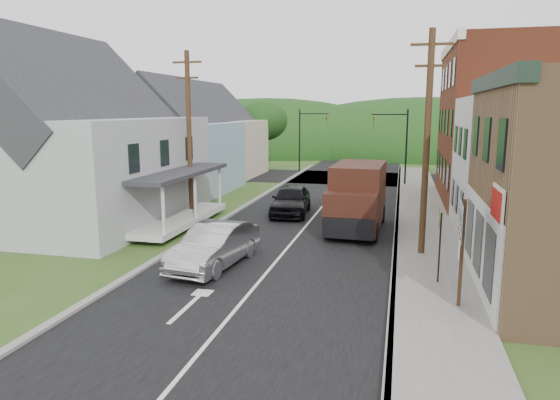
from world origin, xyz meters
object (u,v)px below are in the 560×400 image
Objects in this scene: delivery_van at (357,198)px; route_sign_cluster at (461,237)px; warning_sign at (440,235)px; dark_sedan at (291,200)px; silver_sedan at (215,246)px.

route_sign_cluster is (3.84, -9.47, 0.58)m from delivery_van.
route_sign_cluster reaches higher than warning_sign.
route_sign_cluster reaches higher than delivery_van.
dark_sedan is 1.53× the size of route_sign_cluster.
dark_sedan is 14.76m from route_sign_cluster.
dark_sedan is at bearing 92.18° from silver_sedan.
dark_sedan is at bearing 125.61° from route_sign_cluster.
silver_sedan is 8.67m from delivery_van.
silver_sedan is 1.53× the size of route_sign_cluster.
delivery_van is at bearing 63.06° from silver_sedan.
dark_sedan is at bearing 145.63° from delivery_van.
delivery_van is 10.23m from route_sign_cluster.
delivery_van is (4.00, -2.96, 0.82)m from dark_sedan.
silver_sedan is 8.19m from warning_sign.
delivery_van is at bearing -41.44° from dark_sedan.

